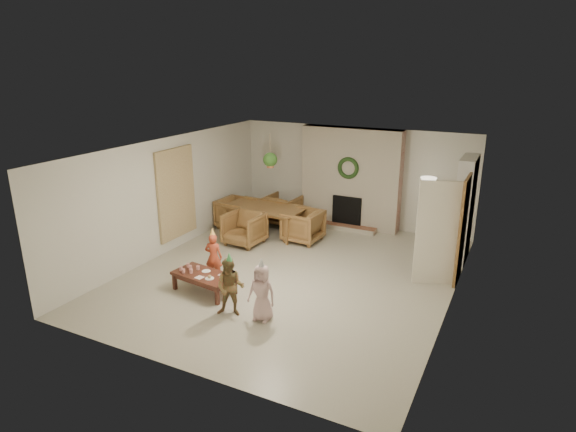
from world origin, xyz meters
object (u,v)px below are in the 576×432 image
Objects in this scene: dining_chair_left at (236,213)px; child_pink at (262,293)px; dining_chair_far at (282,210)px; dining_chair_near at (244,229)px; child_plaid at (230,287)px; dining_chair_right at (303,226)px; coffee_table_top at (204,275)px; child_red at (214,257)px; dining_table at (264,220)px.

dining_chair_left is 4.66m from child_pink.
dining_chair_far is 0.86× the size of child_pink.
child_plaid is (1.51, -2.89, 0.12)m from dining_chair_near.
dining_chair_near is 1.70m from dining_chair_far.
dining_chair_far is 4.80m from child_plaid.
dining_chair_left is 1.00× the size of dining_chair_right.
coffee_table_top is at bearing -153.15° from dining_chair_left.
child_plaid is (2.31, -3.79, 0.12)m from dining_chair_left.
child_plaid reaches higher than child_red.
dining_table is at bearing -90.00° from dining_chair_right.
dining_table is 1.68× the size of coffee_table_top.
child_pink reaches higher than coffee_table_top.
child_red is (0.47, -1.88, 0.09)m from dining_chair_near.
dining_chair_right is 2.74m from child_red.
dining_chair_near is 0.83× the size of child_plaid.
child_pink is (1.94, -4.49, 0.10)m from dining_chair_far.
coffee_table_top is at bearing -71.87° from dining_chair_near.
coffee_table_top is at bearing -5.26° from dining_chair_right.
dining_chair_far is 1.21m from dining_chair_left.
dining_chair_left is at bearing 124.04° from child_pink.
dining_table is 2.34× the size of dining_chair_near.
dining_chair_far is (0.11, 1.70, 0.00)m from dining_chair_near.
dining_chair_left is 3.06m from child_red.
child_pink reaches higher than child_red.
dining_chair_right is 0.89× the size of child_red.
dining_chair_near and dining_chair_far have the same top height.
dining_chair_far is at bearing -128.66° from dining_chair_right.
dining_chair_right is (1.06, -0.07, 0.04)m from dining_table.
dining_chair_right is at bearing 77.13° from child_plaid.
coffee_table_top is 1.49m from child_pink.
child_red is 1.82m from child_pink.
coffee_table_top is 0.56m from child_red.
dining_chair_near is 0.86× the size of child_pink.
dining_chair_left is 0.83× the size of child_plaid.
dining_chair_left is at bearing -90.00° from dining_chair_right.
child_plaid is at bearing -64.99° from dining_table.
dining_chair_far is 1.00× the size of dining_chair_right.
child_red reaches higher than dining_chair_far.
child_red reaches higher than coffee_table_top.
coffee_table_top is 1.03m from child_plaid.
child_red reaches higher than dining_chair_right.
coffee_table_top is (0.62, -2.40, -0.05)m from dining_chair_near.
child_pink is at bearing -49.99° from dining_chair_near.
dining_chair_near is at bearing 98.66° from child_plaid.
child_plaid reaches higher than dining_chair_near.
child_plaid is at bearing -58.64° from dining_chair_near.
dining_table is at bearing 115.16° from child_pink.
dining_chair_near is 1.36m from dining_chair_right.
coffee_table_top is (-0.50, -3.18, -0.05)m from dining_chair_right.
dining_chair_near is 1.94m from child_red.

